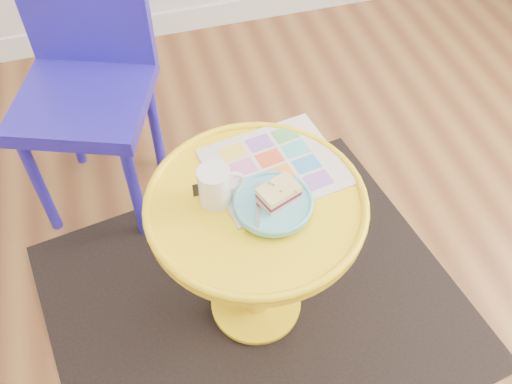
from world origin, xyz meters
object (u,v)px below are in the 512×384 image
object	(u,v)px
side_table	(256,236)
mug	(215,185)
chair	(86,71)
newspaper	(275,167)
plate	(273,204)

from	to	relation	value
side_table	mug	bearing A→B (deg)	159.52
side_table	chair	bearing A→B (deg)	118.80
newspaper	plate	size ratio (longest dim) A/B	1.72
plate	chair	bearing A→B (deg)	119.85
chair	newspaper	xyz separation A→B (m)	(0.46, -0.58, 0.02)
side_table	plate	xyz separation A→B (m)	(0.04, -0.03, 0.18)
side_table	plate	size ratio (longest dim) A/B	2.87
side_table	newspaper	bearing A→B (deg)	50.73
mug	plate	xyz separation A→B (m)	(0.13, -0.07, -0.04)
plate	newspaper	bearing A→B (deg)	70.86
side_table	mug	size ratio (longest dim) A/B	4.86
chair	newspaper	world-z (taller)	chair
side_table	newspaper	distance (m)	0.20
side_table	plate	bearing A→B (deg)	-43.26
plate	mug	bearing A→B (deg)	152.21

